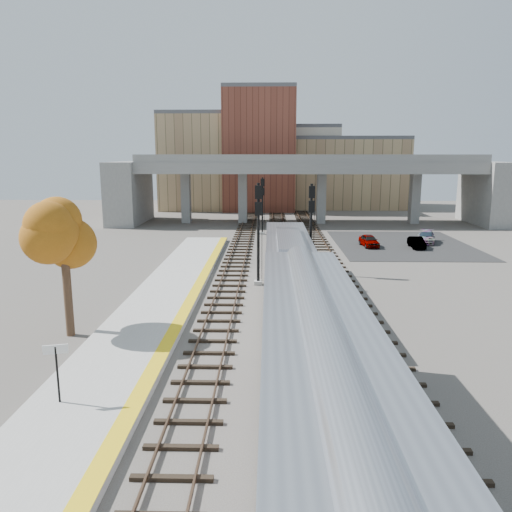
# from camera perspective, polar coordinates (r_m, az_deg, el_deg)

# --- Properties ---
(ground) EXTENTS (160.00, 160.00, 0.00)m
(ground) POSITION_cam_1_polar(r_m,az_deg,el_deg) (26.88, 2.15, -9.17)
(ground) COLOR #47423D
(ground) RESTS_ON ground
(platform) EXTENTS (4.50, 60.00, 0.35)m
(platform) POSITION_cam_1_polar(r_m,az_deg,el_deg) (27.69, -13.20, -8.46)
(platform) COLOR #9E9E99
(platform) RESTS_ON ground
(yellow_strip) EXTENTS (0.70, 60.00, 0.01)m
(yellow_strip) POSITION_cam_1_polar(r_m,az_deg,el_deg) (27.22, -9.30, -8.25)
(yellow_strip) COLOR yellow
(yellow_strip) RESTS_ON platform
(tracks) EXTENTS (10.70, 95.00, 0.25)m
(tracks) POSITION_cam_1_polar(r_m,az_deg,el_deg) (38.83, 3.32, -2.53)
(tracks) COLOR black
(tracks) RESTS_ON ground
(overpass) EXTENTS (54.00, 12.00, 9.50)m
(overpass) POSITION_cam_1_polar(r_m,az_deg,el_deg) (70.44, 5.81, 8.47)
(overpass) COLOR slate
(overpass) RESTS_ON ground
(buildings_far) EXTENTS (43.00, 21.00, 20.60)m
(buildings_far) POSITION_cam_1_polar(r_m,az_deg,el_deg) (91.74, 2.50, 10.51)
(buildings_far) COLOR tan
(buildings_far) RESTS_ON ground
(parking_lot) EXTENTS (14.00, 18.00, 0.04)m
(parking_lot) POSITION_cam_1_polar(r_m,az_deg,el_deg) (55.86, 16.32, 1.29)
(parking_lot) COLOR black
(parking_lot) RESTS_ON ground
(locomotive) EXTENTS (3.02, 19.05, 4.10)m
(locomotive) POSITION_cam_1_polar(r_m,az_deg,el_deg) (32.69, 3.80, -1.25)
(locomotive) COLOR #A8AAB2
(locomotive) RESTS_ON ground
(coach) EXTENTS (3.03, 25.00, 5.00)m
(coach) POSITION_cam_1_polar(r_m,az_deg,el_deg) (11.50, 8.76, -24.26)
(coach) COLOR #A8AAB2
(coach) RESTS_ON ground
(signal_mast_near) EXTENTS (0.60, 0.64, 7.50)m
(signal_mast_near) POSITION_cam_1_polar(r_m,az_deg,el_deg) (36.27, 0.26, 2.50)
(signal_mast_near) COLOR #9E9E99
(signal_mast_near) RESTS_ON ground
(signal_mast_mid) EXTENTS (0.60, 0.64, 7.26)m
(signal_mast_mid) POSITION_cam_1_polar(r_m,az_deg,el_deg) (39.77, 6.29, 2.99)
(signal_mast_mid) COLOR #9E9E99
(signal_mast_mid) RESTS_ON ground
(signal_mast_far) EXTENTS (0.60, 0.64, 6.84)m
(signal_mast_far) POSITION_cam_1_polar(r_m,az_deg,el_deg) (59.97, 0.73, 5.65)
(signal_mast_far) COLOR #9E9E99
(signal_mast_far) RESTS_ON ground
(station_sign) EXTENTS (0.88, 0.28, 2.27)m
(station_sign) POSITION_cam_1_polar(r_m,az_deg,el_deg) (20.27, -21.85, -11.12)
(station_sign) COLOR black
(station_sign) RESTS_ON platform
(tree) EXTENTS (3.60, 3.60, 7.24)m
(tree) POSITION_cam_1_polar(r_m,az_deg,el_deg) (27.50, -21.17, 2.12)
(tree) COLOR #382619
(tree) RESTS_ON ground
(car_a) EXTENTS (1.83, 3.80, 1.25)m
(car_a) POSITION_cam_1_polar(r_m,az_deg,el_deg) (53.42, 12.79, 1.73)
(car_a) COLOR #99999E
(car_a) RESTS_ON parking_lot
(car_b) EXTENTS (1.31, 3.47, 1.13)m
(car_b) POSITION_cam_1_polar(r_m,az_deg,el_deg) (53.84, 17.88, 1.46)
(car_b) COLOR #99999E
(car_b) RESTS_ON parking_lot
(car_c) EXTENTS (3.11, 4.77, 1.28)m
(car_c) POSITION_cam_1_polar(r_m,az_deg,el_deg) (57.34, 18.85, 2.06)
(car_c) COLOR #99999E
(car_c) RESTS_ON parking_lot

